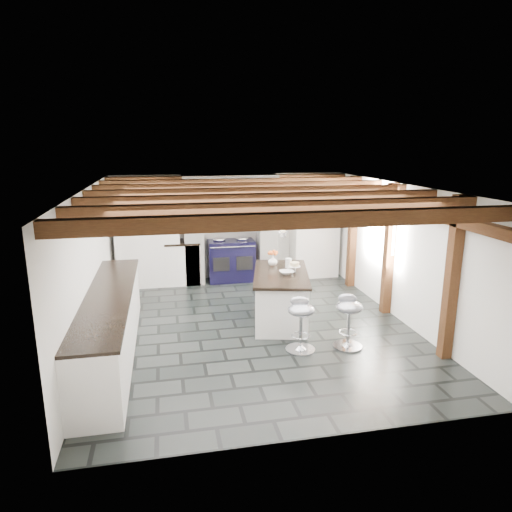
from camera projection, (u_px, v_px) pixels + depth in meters
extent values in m
plane|color=black|center=(255.00, 326.00, 7.54)|extent=(6.00, 6.00, 0.00)
plane|color=white|center=(228.00, 226.00, 10.11)|extent=(5.00, 0.00, 5.00)
plane|color=white|center=(90.00, 267.00, 6.78)|extent=(0.00, 6.00, 6.00)
plane|color=white|center=(399.00, 252.00, 7.74)|extent=(0.00, 6.00, 6.00)
plane|color=white|center=(255.00, 187.00, 6.98)|extent=(6.00, 6.00, 0.00)
cube|color=white|center=(193.00, 239.00, 9.72)|extent=(0.40, 0.60, 1.90)
cube|color=white|center=(267.00, 236.00, 10.03)|extent=(0.40, 0.60, 1.90)
cube|color=brown|center=(230.00, 190.00, 9.62)|extent=(2.10, 0.65, 0.18)
cube|color=white|center=(230.00, 182.00, 9.59)|extent=(2.00, 0.60, 0.31)
cube|color=black|center=(232.00, 188.00, 9.31)|extent=(1.00, 0.03, 0.22)
cube|color=silver|center=(232.00, 188.00, 9.29)|extent=(0.90, 0.01, 0.14)
cube|color=white|center=(148.00, 239.00, 9.53)|extent=(1.30, 0.58, 2.00)
cube|color=white|center=(314.00, 232.00, 10.23)|extent=(1.00, 0.58, 2.00)
cube|color=white|center=(111.00, 326.00, 6.44)|extent=(0.60, 3.80, 0.88)
cube|color=black|center=(108.00, 295.00, 6.33)|extent=(0.64, 3.80, 0.04)
cube|color=white|center=(183.00, 263.00, 9.80)|extent=(0.70, 0.60, 0.88)
cube|color=black|center=(182.00, 242.00, 9.69)|extent=(0.74, 0.64, 0.04)
cube|color=brown|center=(398.00, 205.00, 7.53)|extent=(0.15, 5.80, 0.14)
plane|color=white|center=(383.00, 223.00, 8.21)|extent=(0.00, 0.90, 0.90)
cube|color=brown|center=(306.00, 220.00, 4.53)|extent=(5.00, 0.16, 0.16)
cube|color=brown|center=(283.00, 208.00, 5.36)|extent=(5.00, 0.16, 0.16)
cube|color=brown|center=(267.00, 199.00, 6.18)|extent=(5.00, 0.16, 0.16)
cube|color=brown|center=(255.00, 193.00, 7.00)|extent=(5.00, 0.16, 0.16)
cube|color=brown|center=(245.00, 187.00, 7.83)|extent=(5.00, 0.16, 0.16)
cube|color=brown|center=(237.00, 183.00, 8.65)|extent=(5.00, 0.16, 0.16)
cube|color=brown|center=(230.00, 179.00, 9.48)|extent=(5.00, 0.16, 0.16)
cube|color=brown|center=(452.00, 279.00, 6.20)|extent=(0.15, 0.15, 2.30)
cube|color=brown|center=(389.00, 250.00, 7.91)|extent=(0.15, 0.15, 2.30)
cube|color=brown|center=(352.00, 232.00, 9.44)|extent=(0.15, 0.15, 2.30)
cylinder|color=black|center=(284.00, 210.00, 7.11)|extent=(0.01, 0.01, 0.56)
cylinder|color=white|center=(283.00, 231.00, 7.19)|extent=(0.09, 0.09, 0.22)
cylinder|color=black|center=(282.00, 208.00, 7.41)|extent=(0.01, 0.01, 0.56)
cylinder|color=white|center=(282.00, 228.00, 7.49)|extent=(0.09, 0.09, 0.22)
cylinder|color=black|center=(280.00, 205.00, 7.70)|extent=(0.01, 0.01, 0.56)
cylinder|color=white|center=(280.00, 224.00, 7.78)|extent=(0.09, 0.09, 0.22)
cube|color=black|center=(231.00, 260.00, 9.98)|extent=(1.00, 0.60, 0.90)
ellipsoid|color=silver|center=(219.00, 239.00, 9.82)|extent=(0.28, 0.28, 0.11)
ellipsoid|color=silver|center=(242.00, 238.00, 9.91)|extent=(0.28, 0.28, 0.11)
cylinder|color=silver|center=(233.00, 247.00, 9.59)|extent=(0.95, 0.03, 0.03)
cube|color=black|center=(221.00, 264.00, 9.65)|extent=(0.35, 0.02, 0.30)
cube|color=black|center=(245.00, 263.00, 9.74)|extent=(0.35, 0.02, 0.30)
cube|color=white|center=(281.00, 298.00, 7.73)|extent=(1.16, 1.77, 0.80)
cube|color=black|center=(281.00, 274.00, 7.63)|extent=(1.25, 1.86, 0.05)
imported|color=white|center=(273.00, 261.00, 8.05)|extent=(0.20, 0.20, 0.17)
ellipsoid|color=#CB551C|center=(273.00, 253.00, 8.01)|extent=(0.18, 0.18, 0.11)
cylinder|color=white|center=(288.00, 263.00, 7.91)|extent=(0.11, 0.11, 0.16)
imported|color=white|center=(287.00, 272.00, 7.53)|extent=(0.28, 0.28, 0.06)
cylinder|color=white|center=(294.00, 269.00, 7.65)|extent=(0.05, 0.05, 0.09)
cylinder|color=white|center=(295.00, 266.00, 7.64)|extent=(0.20, 0.20, 0.01)
cylinder|color=#C6B485|center=(295.00, 264.00, 7.63)|extent=(0.15, 0.15, 0.06)
cylinder|color=silver|center=(347.00, 346.00, 6.78)|extent=(0.43, 0.43, 0.03)
cone|color=silver|center=(348.00, 343.00, 6.77)|extent=(0.20, 0.20, 0.08)
cylinder|color=silver|center=(348.00, 327.00, 6.70)|extent=(0.05, 0.05, 0.54)
torus|color=silver|center=(348.00, 332.00, 6.72)|extent=(0.28, 0.28, 0.02)
ellipsoid|color=gray|center=(349.00, 307.00, 6.63)|extent=(0.50, 0.50, 0.18)
ellipsoid|color=gray|center=(349.00, 298.00, 6.70)|extent=(0.30, 0.19, 0.15)
cylinder|color=silver|center=(300.00, 349.00, 6.67)|extent=(0.43, 0.43, 0.03)
cone|color=silver|center=(300.00, 347.00, 6.66)|extent=(0.20, 0.20, 0.08)
cylinder|color=silver|center=(301.00, 330.00, 6.59)|extent=(0.05, 0.05, 0.54)
torus|color=silver|center=(301.00, 335.00, 6.62)|extent=(0.28, 0.28, 0.02)
ellipsoid|color=gray|center=(301.00, 310.00, 6.52)|extent=(0.49, 0.49, 0.18)
ellipsoid|color=gray|center=(301.00, 301.00, 6.59)|extent=(0.30, 0.18, 0.15)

